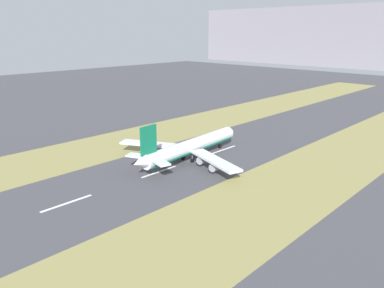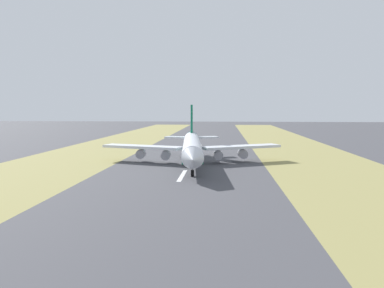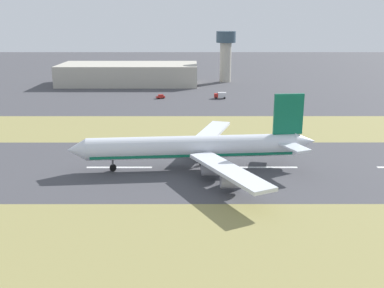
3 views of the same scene
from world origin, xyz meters
name	(u,v)px [view 3 (image 3 of 3)]	position (x,y,z in m)	size (l,w,h in m)	color
ground_plane	(200,167)	(0.00, 0.00, 0.00)	(800.00, 800.00, 0.00)	#424247
grass_median_west	(205,249)	(-45.00, 0.00, 0.00)	(40.00, 600.00, 0.01)	olive
grass_median_east	(198,128)	(45.00, 0.00, 0.00)	(40.00, 600.00, 0.01)	olive
centreline_dash_mid	(265,167)	(0.00, -17.73, 0.01)	(1.20, 18.00, 0.01)	silver
centreline_dash_far	(119,167)	(0.00, 22.27, 0.01)	(1.20, 18.00, 0.01)	silver
airplane_main_jet	(199,147)	(-0.96, 0.38, 6.02)	(63.89, 67.22, 20.20)	silver
terminal_building	(129,74)	(155.43, 40.22, 6.09)	(36.00, 82.02, 12.17)	#B2AD9E
control_tower	(226,51)	(164.78, -18.69, 19.05)	(12.00, 12.00, 30.89)	#B2AD9E
service_truck	(220,95)	(105.93, -12.10, 1.67)	(2.92, 6.15, 3.10)	#B2231E
apron_car	(161,97)	(105.91, 17.96, 1.00)	(3.21, 4.75, 2.03)	#B2231E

